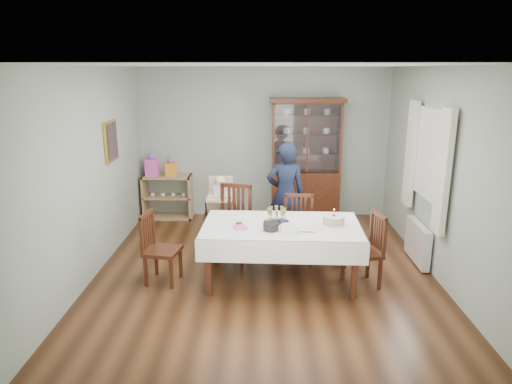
{
  "coord_description": "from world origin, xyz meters",
  "views": [
    {
      "loc": [
        -0.05,
        -5.73,
        2.66
      ],
      "look_at": [
        -0.11,
        0.2,
        1.06
      ],
      "focal_mm": 32.0,
      "sensor_mm": 36.0,
      "label": 1
    }
  ],
  "objects_px": {
    "chair_end_left": "(162,262)",
    "champagne_tray": "(276,218)",
    "sideboard": "(168,197)",
    "high_chair": "(221,219)",
    "china_cabinet": "(306,158)",
    "gift_bag_orange": "(171,168)",
    "chair_far_left": "(233,238)",
    "birthday_cake": "(334,221)",
    "woman": "(286,194)",
    "dining_table": "(281,252)",
    "chair_end_right": "(363,264)",
    "gift_bag_pink": "(152,166)",
    "chair_far_right": "(298,243)"
  },
  "relations": [
    {
      "from": "chair_end_left",
      "to": "birthday_cake",
      "type": "distance_m",
      "value": 2.25
    },
    {
      "from": "chair_far_left",
      "to": "birthday_cake",
      "type": "distance_m",
      "value": 1.56
    },
    {
      "from": "chair_end_left",
      "to": "woman",
      "type": "distance_m",
      "value": 2.18
    },
    {
      "from": "chair_end_right",
      "to": "dining_table",
      "type": "bearing_deg",
      "value": -108.54
    },
    {
      "from": "china_cabinet",
      "to": "woman",
      "type": "relative_size",
      "value": 1.35
    },
    {
      "from": "champagne_tray",
      "to": "gift_bag_orange",
      "type": "height_order",
      "value": "gift_bag_orange"
    },
    {
      "from": "sideboard",
      "to": "high_chair",
      "type": "relative_size",
      "value": 0.81
    },
    {
      "from": "chair_far_left",
      "to": "chair_end_left",
      "type": "relative_size",
      "value": 1.16
    },
    {
      "from": "dining_table",
      "to": "gift_bag_pink",
      "type": "xyz_separation_m",
      "value": [
        -2.22,
        2.54,
        0.6
      ]
    },
    {
      "from": "champagne_tray",
      "to": "chair_end_right",
      "type": "bearing_deg",
      "value": -9.81
    },
    {
      "from": "birthday_cake",
      "to": "chair_end_right",
      "type": "bearing_deg",
      "value": -16.97
    },
    {
      "from": "chair_end_left",
      "to": "woman",
      "type": "height_order",
      "value": "woman"
    },
    {
      "from": "sideboard",
      "to": "chair_end_right",
      "type": "height_order",
      "value": "chair_end_right"
    },
    {
      "from": "birthday_cake",
      "to": "chair_far_left",
      "type": "bearing_deg",
      "value": 153.06
    },
    {
      "from": "sideboard",
      "to": "gift_bag_orange",
      "type": "distance_m",
      "value": 0.56
    },
    {
      "from": "sideboard",
      "to": "chair_far_left",
      "type": "relative_size",
      "value": 0.84
    },
    {
      "from": "china_cabinet",
      "to": "gift_bag_orange",
      "type": "bearing_deg",
      "value": 179.96
    },
    {
      "from": "dining_table",
      "to": "chair_end_left",
      "type": "relative_size",
      "value": 2.23
    },
    {
      "from": "champagne_tray",
      "to": "gift_bag_pink",
      "type": "bearing_deg",
      "value": 131.17
    },
    {
      "from": "chair_far_left",
      "to": "gift_bag_pink",
      "type": "distance_m",
      "value": 2.52
    },
    {
      "from": "chair_end_left",
      "to": "champagne_tray",
      "type": "relative_size",
      "value": 2.81
    },
    {
      "from": "chair_far_right",
      "to": "woman",
      "type": "distance_m",
      "value": 0.87
    },
    {
      "from": "woman",
      "to": "gift_bag_orange",
      "type": "xyz_separation_m",
      "value": [
        -2.0,
        1.27,
        0.15
      ]
    },
    {
      "from": "high_chair",
      "to": "champagne_tray",
      "type": "relative_size",
      "value": 3.4
    },
    {
      "from": "woman",
      "to": "high_chair",
      "type": "distance_m",
      "value": 1.06
    },
    {
      "from": "gift_bag_pink",
      "to": "sideboard",
      "type": "bearing_deg",
      "value": 4.45
    },
    {
      "from": "chair_far_left",
      "to": "chair_end_right",
      "type": "relative_size",
      "value": 1.14
    },
    {
      "from": "dining_table",
      "to": "chair_end_right",
      "type": "xyz_separation_m",
      "value": [
        1.03,
        -0.12,
        -0.11
      ]
    },
    {
      "from": "china_cabinet",
      "to": "high_chair",
      "type": "bearing_deg",
      "value": -136.24
    },
    {
      "from": "china_cabinet",
      "to": "sideboard",
      "type": "relative_size",
      "value": 2.42
    },
    {
      "from": "chair_end_right",
      "to": "high_chair",
      "type": "distance_m",
      "value": 2.31
    },
    {
      "from": "chair_end_left",
      "to": "china_cabinet",
      "type": "bearing_deg",
      "value": -28.28
    },
    {
      "from": "chair_end_left",
      "to": "birthday_cake",
      "type": "xyz_separation_m",
      "value": [
        2.18,
        0.06,
        0.54
      ]
    },
    {
      "from": "chair_far_right",
      "to": "chair_end_right",
      "type": "relative_size",
      "value": 1.01
    },
    {
      "from": "gift_bag_orange",
      "to": "dining_table",
      "type": "bearing_deg",
      "value": -53.5
    },
    {
      "from": "chair_end_left",
      "to": "gift_bag_pink",
      "type": "distance_m",
      "value": 2.78
    },
    {
      "from": "china_cabinet",
      "to": "champagne_tray",
      "type": "relative_size",
      "value": 6.66
    },
    {
      "from": "china_cabinet",
      "to": "birthday_cake",
      "type": "xyz_separation_m",
      "value": [
        0.12,
        -2.54,
        -0.31
      ]
    },
    {
      "from": "china_cabinet",
      "to": "high_chair",
      "type": "xyz_separation_m",
      "value": [
        -1.41,
        -1.35,
        -0.69
      ]
    },
    {
      "from": "sideboard",
      "to": "gift_bag_pink",
      "type": "bearing_deg",
      "value": -175.55
    },
    {
      "from": "chair_far_right",
      "to": "chair_end_right",
      "type": "height_order",
      "value": "chair_far_right"
    },
    {
      "from": "sideboard",
      "to": "chair_end_right",
      "type": "xyz_separation_m",
      "value": [
        2.99,
        -2.68,
        -0.12
      ]
    },
    {
      "from": "chair_far_left",
      "to": "woman",
      "type": "relative_size",
      "value": 0.67
    },
    {
      "from": "sideboard",
      "to": "gift_bag_pink",
      "type": "distance_m",
      "value": 0.64
    },
    {
      "from": "chair_far_left",
      "to": "chair_far_right",
      "type": "bearing_deg",
      "value": 8.95
    },
    {
      "from": "champagne_tray",
      "to": "china_cabinet",
      "type": "bearing_deg",
      "value": 76.34
    },
    {
      "from": "dining_table",
      "to": "sideboard",
      "type": "relative_size",
      "value": 2.27
    },
    {
      "from": "dining_table",
      "to": "chair_far_right",
      "type": "bearing_deg",
      "value": 65.74
    },
    {
      "from": "chair_far_left",
      "to": "woman",
      "type": "height_order",
      "value": "woman"
    },
    {
      "from": "chair_end_right",
      "to": "woman",
      "type": "distance_m",
      "value": 1.74
    }
  ]
}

